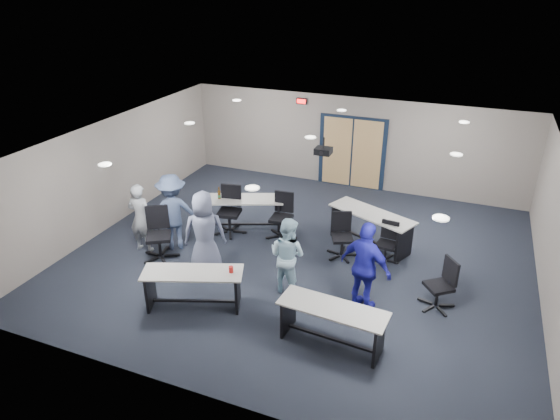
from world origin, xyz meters
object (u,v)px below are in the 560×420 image
at_px(table_front_left, 194,283).
at_px(chair_back_d, 386,243).
at_px(table_back_right, 371,223).
at_px(chair_back_b, 281,217).
at_px(person_lightblue, 287,255).
at_px(chair_loose_right, 439,285).
at_px(table_back_left, 242,208).
at_px(person_gray, 141,218).
at_px(chair_back_c, 342,236).
at_px(chair_loose_left, 158,235).
at_px(person_navy, 366,268).
at_px(table_front_right, 332,319).
at_px(person_back, 173,212).
at_px(chair_back_a, 229,211).
at_px(person_plaid, 205,233).

height_order(table_front_left, chair_back_d, chair_back_d).
xyz_separation_m(table_back_right, chair_back_b, (-2.09, -0.44, -0.01)).
distance_m(table_back_right, chair_back_d, 0.79).
bearing_deg(person_lightblue, chair_loose_right, -155.71).
bearing_deg(table_back_left, person_gray, -154.00).
relative_size(table_back_left, chair_back_c, 2.06).
bearing_deg(table_front_left, chair_loose_left, 121.89).
relative_size(chair_back_c, person_navy, 0.57).
bearing_deg(chair_back_b, table_front_right, -59.72).
distance_m(chair_back_c, chair_loose_left, 4.12).
height_order(person_navy, person_back, same).
bearing_deg(person_gray, table_back_left, -135.54).
distance_m(chair_back_c, chair_back_d, 0.98).
bearing_deg(chair_back_d, person_navy, -85.75).
bearing_deg(person_lightblue, table_back_right, -100.97).
distance_m(chair_back_a, chair_back_c, 2.90).
bearing_deg(person_plaid, person_back, -53.94).
distance_m(table_front_left, person_plaid, 1.36).
height_order(chair_back_a, chair_back_c, chair_back_a).
xyz_separation_m(table_front_right, chair_back_a, (-3.52, 3.02, 0.08)).
bearing_deg(table_front_right, chair_back_a, 143.85).
xyz_separation_m(chair_back_a, person_lightblue, (2.22, -1.78, 0.21)).
bearing_deg(chair_back_d, chair_back_c, -164.39).
xyz_separation_m(table_back_left, person_lightblue, (2.03, -2.12, 0.24)).
bearing_deg(table_back_right, table_front_right, -64.18).
xyz_separation_m(person_gray, person_back, (0.61, 0.38, 0.09)).
bearing_deg(chair_back_b, table_back_right, 7.85).
relative_size(chair_back_c, person_gray, 0.63).
bearing_deg(table_front_left, table_back_right, 33.65).
distance_m(table_back_right, person_lightblue, 2.74).
bearing_deg(person_plaid, chair_loose_left, -28.61).
height_order(table_front_right, chair_back_a, chair_back_a).
bearing_deg(table_back_left, person_lightblue, -68.14).
distance_m(table_back_right, person_gray, 5.31).
xyz_separation_m(chair_back_a, chair_loose_right, (5.10, -1.26, -0.08)).
bearing_deg(person_navy, person_plaid, 19.24).
relative_size(table_back_right, chair_back_a, 1.80).
height_order(table_front_left, table_back_left, table_back_left).
xyz_separation_m(person_lightblue, person_navy, (1.57, -0.03, 0.10)).
xyz_separation_m(table_back_right, chair_back_c, (-0.48, -0.78, -0.05)).
xyz_separation_m(table_back_left, person_plaid, (0.12, -2.06, 0.35)).
height_order(chair_back_c, person_lightblue, person_lightblue).
relative_size(table_front_right, person_plaid, 1.05).
bearing_deg(person_plaid, table_front_left, 82.41).
height_order(chair_loose_left, person_lightblue, person_lightblue).
xyz_separation_m(table_back_right, person_lightblue, (-1.15, -2.47, 0.24)).
distance_m(person_lightblue, person_back, 3.15).
bearing_deg(chair_loose_right, person_lightblue, -117.95).
height_order(table_back_left, table_back_right, table_back_left).
xyz_separation_m(chair_back_a, chair_back_b, (1.28, 0.25, -0.04)).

